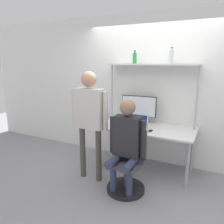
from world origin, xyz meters
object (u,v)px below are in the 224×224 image
(monitor, at_px, (139,108))
(bottle_clear, at_px, (171,57))
(office_chair, at_px, (127,172))
(person_standing, at_px, (90,112))
(person_seated, at_px, (126,139))
(laptop, at_px, (137,125))
(bottle_green, at_px, (135,58))
(cell_phone, at_px, (150,131))

(monitor, xyz_separation_m, bottle_clear, (0.53, 0.01, 0.89))
(office_chair, bearing_deg, monitor, 100.97)
(monitor, relative_size, person_standing, 0.37)
(person_seated, xyz_separation_m, person_standing, (-0.65, 0.09, 0.31))
(monitor, height_order, laptop, monitor)
(office_chair, relative_size, person_seated, 0.67)
(office_chair, relative_size, bottle_clear, 3.52)
(person_seated, xyz_separation_m, bottle_green, (-0.28, 1.01, 1.12))
(person_standing, bearing_deg, monitor, 62.92)
(monitor, height_order, bottle_clear, bottle_clear)
(person_standing, relative_size, bottle_clear, 6.64)
(person_seated, bearing_deg, laptop, 96.67)
(monitor, relative_size, bottle_clear, 2.49)
(office_chair, bearing_deg, person_standing, 176.60)
(laptop, xyz_separation_m, cell_phone, (0.25, -0.03, -0.06))
(person_seated, bearing_deg, office_chair, 80.96)
(cell_phone, xyz_separation_m, person_standing, (-0.82, -0.51, 0.34))
(cell_phone, bearing_deg, office_chair, -106.70)
(laptop, height_order, bottle_green, bottle_green)
(monitor, relative_size, bottle_green, 2.89)
(bottle_clear, bearing_deg, laptop, -137.72)
(bottle_green, bearing_deg, person_standing, -111.53)
(office_chair, xyz_separation_m, bottle_clear, (0.34, 0.97, 1.65))
(laptop, xyz_separation_m, office_chair, (0.08, -0.58, -0.55))
(office_chair, bearing_deg, person_seated, -99.04)
(laptop, distance_m, cell_phone, 0.26)
(bottle_clear, height_order, bottle_green, bottle_clear)
(laptop, height_order, cell_phone, laptop)
(person_seated, bearing_deg, monitor, 100.04)
(laptop, distance_m, person_standing, 0.84)
(bottle_green, bearing_deg, cell_phone, -42.70)
(bottle_clear, bearing_deg, person_standing, -136.99)
(person_standing, height_order, bottle_clear, bottle_clear)
(monitor, xyz_separation_m, cell_phone, (0.35, -0.41, -0.27))
(bottle_clear, distance_m, bottle_green, 0.63)
(laptop, height_order, person_seated, person_seated)
(monitor, distance_m, office_chair, 1.23)
(laptop, xyz_separation_m, person_seated, (0.07, -0.63, -0.03))
(cell_phone, bearing_deg, laptop, 172.30)
(bottle_green, bearing_deg, person_seated, -74.57)
(monitor, xyz_separation_m, office_chair, (0.18, -0.95, -0.76))
(bottle_clear, xyz_separation_m, bottle_green, (-0.63, 0.00, -0.02))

